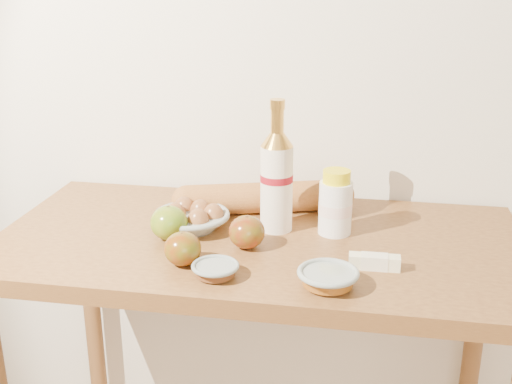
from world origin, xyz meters
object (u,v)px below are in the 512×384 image
at_px(egg_bowl, 192,218).
at_px(baguette, 264,198).
at_px(cream_bottle, 335,204).
at_px(bourbon_bottle, 277,179).
at_px(table, 258,285).

bearing_deg(egg_bowl, baguette, 42.46).
relative_size(cream_bottle, egg_bowl, 0.64).
distance_m(cream_bottle, baguette, 0.21).
height_order(bourbon_bottle, egg_bowl, bourbon_bottle).
bearing_deg(table, baguette, 94.63).
relative_size(table, cream_bottle, 7.87).
relative_size(bourbon_bottle, egg_bowl, 1.29).
xyz_separation_m(cream_bottle, baguette, (-0.18, 0.10, -0.03)).
distance_m(cream_bottle, egg_bowl, 0.34).
bearing_deg(baguette, table, -102.16).
bearing_deg(baguette, cream_bottle, -46.23).
height_order(table, baguette, baguette).
height_order(cream_bottle, egg_bowl, cream_bottle).
bearing_deg(baguette, bourbon_bottle, -83.03).
relative_size(table, bourbon_bottle, 3.88).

